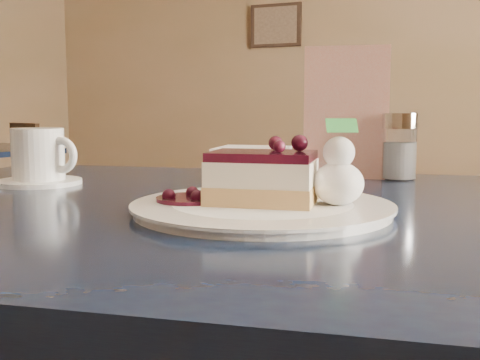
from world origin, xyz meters
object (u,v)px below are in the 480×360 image
at_px(dessert_plate, 262,208).
at_px(coffee_set, 40,159).
at_px(cheesecake_slice, 262,178).
at_px(main_table, 270,268).

bearing_deg(dessert_plate, coffee_set, 166.74).
distance_m(dessert_plate, cheesecake_slice, 0.04).
distance_m(main_table, coffee_set, 0.46).
xyz_separation_m(dessert_plate, coffee_set, (-0.45, 0.11, 0.04)).
relative_size(dessert_plate, cheesecake_slice, 2.21).
xyz_separation_m(cheesecake_slice, coffee_set, (-0.45, 0.11, -0.00)).
relative_size(main_table, cheesecake_slice, 9.94).
xyz_separation_m(dessert_plate, cheesecake_slice, (-0.00, -0.00, 0.04)).
bearing_deg(main_table, cheesecake_slice, -90.00).
bearing_deg(coffee_set, cheesecake_slice, -13.26).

